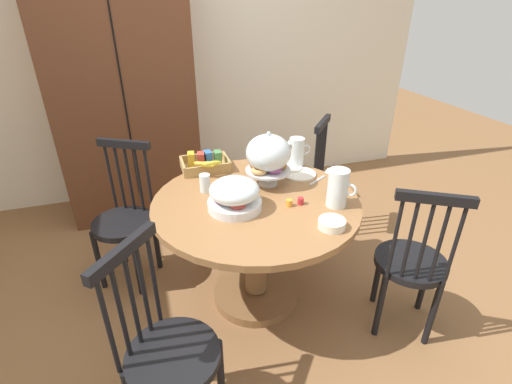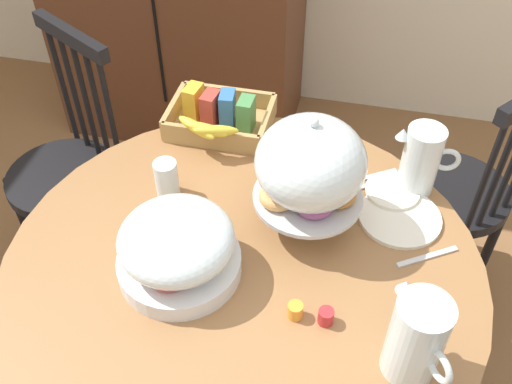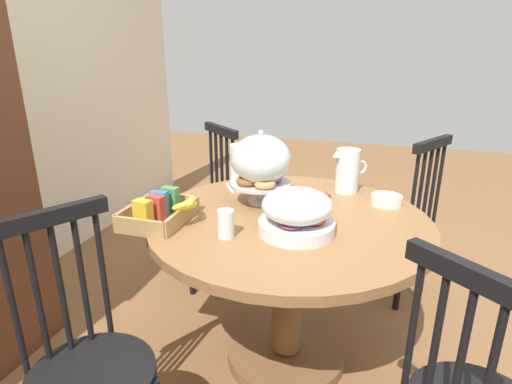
% 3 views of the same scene
% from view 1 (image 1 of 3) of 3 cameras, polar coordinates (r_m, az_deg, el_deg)
% --- Properties ---
extents(ground_plane, '(10.00, 10.00, 0.00)m').
position_cam_1_polar(ground_plane, '(2.56, -3.14, -16.56)').
color(ground_plane, brown).
extents(wall_back, '(4.80, 0.06, 2.60)m').
position_cam_1_polar(wall_back, '(3.66, -11.50, 19.76)').
color(wall_back, silver).
rests_on(wall_back, ground_plane).
extents(wooden_armoire, '(1.18, 0.60, 1.96)m').
position_cam_1_polar(wooden_armoire, '(3.37, -19.20, 12.63)').
color(wooden_armoire, brown).
rests_on(wooden_armoire, ground_plane).
extents(dining_table, '(1.20, 1.20, 0.74)m').
position_cam_1_polar(dining_table, '(2.27, 0.00, -5.85)').
color(dining_table, olive).
rests_on(dining_table, ground_plane).
extents(windsor_chair_near_window, '(0.47, 0.47, 0.97)m').
position_cam_1_polar(windsor_chair_near_window, '(1.75, -13.28, -22.94)').
color(windsor_chair_near_window, black).
rests_on(windsor_chair_near_window, ground_plane).
extents(windsor_chair_by_cabinet, '(0.46, 0.46, 0.97)m').
position_cam_1_polar(windsor_chair_by_cabinet, '(2.30, 22.60, -10.20)').
color(windsor_chair_by_cabinet, black).
rests_on(windsor_chair_by_cabinet, ground_plane).
extents(windsor_chair_facing_door, '(0.47, 0.47, 0.97)m').
position_cam_1_polar(windsor_chair_facing_door, '(3.05, 6.91, 1.68)').
color(windsor_chair_facing_door, black).
rests_on(windsor_chair_facing_door, ground_plane).
extents(windsor_chair_far_side, '(0.45, 0.45, 0.97)m').
position_cam_1_polar(windsor_chair_far_side, '(2.65, -19.34, -4.21)').
color(windsor_chair_far_side, black).
rests_on(windsor_chair_far_side, ground_plane).
extents(pastry_stand_with_dome, '(0.28, 0.28, 0.34)m').
position_cam_1_polar(pastry_stand_with_dome, '(2.26, 1.87, 5.65)').
color(pastry_stand_with_dome, silver).
rests_on(pastry_stand_with_dome, dining_table).
extents(fruit_platter_covered, '(0.30, 0.30, 0.18)m').
position_cam_1_polar(fruit_platter_covered, '(2.04, -3.30, -0.43)').
color(fruit_platter_covered, silver).
rests_on(fruit_platter_covered, dining_table).
extents(orange_juice_pitcher, '(0.18, 0.10, 0.20)m').
position_cam_1_polar(orange_juice_pitcher, '(2.56, 6.21, 5.81)').
color(orange_juice_pitcher, silver).
rests_on(orange_juice_pitcher, dining_table).
extents(milk_pitcher, '(0.14, 0.17, 0.22)m').
position_cam_1_polar(milk_pitcher, '(2.11, 12.34, 0.35)').
color(milk_pitcher, silver).
rests_on(milk_pitcher, dining_table).
extents(cereal_basket, '(0.32, 0.30, 0.12)m').
position_cam_1_polar(cereal_basket, '(2.54, -7.73, 4.36)').
color(cereal_basket, tan).
rests_on(cereal_basket, dining_table).
extents(china_plate_large, '(0.22, 0.22, 0.01)m').
position_cam_1_polar(china_plate_large, '(2.48, 6.59, 2.77)').
color(china_plate_large, white).
rests_on(china_plate_large, dining_table).
extents(china_plate_small, '(0.15, 0.15, 0.01)m').
position_cam_1_polar(china_plate_small, '(2.53, 5.29, 3.72)').
color(china_plate_small, white).
rests_on(china_plate_small, china_plate_large).
extents(cereal_bowl, '(0.14, 0.14, 0.04)m').
position_cam_1_polar(cereal_bowl, '(1.94, 11.49, -4.75)').
color(cereal_bowl, white).
rests_on(cereal_bowl, dining_table).
extents(drinking_glass, '(0.06, 0.06, 0.11)m').
position_cam_1_polar(drinking_glass, '(2.25, -7.79, 1.36)').
color(drinking_glass, silver).
rests_on(drinking_glass, dining_table).
extents(jam_jar_strawberry, '(0.04, 0.04, 0.04)m').
position_cam_1_polar(jam_jar_strawberry, '(2.12, 6.82, -1.37)').
color(jam_jar_strawberry, '#B7282D').
rests_on(jam_jar_strawberry, dining_table).
extents(jam_jar_apricot, '(0.04, 0.04, 0.04)m').
position_cam_1_polar(jam_jar_apricot, '(2.10, 5.07, -1.66)').
color(jam_jar_apricot, orange).
rests_on(jam_jar_apricot, dining_table).
extents(table_knife, '(0.15, 0.10, 0.01)m').
position_cam_1_polar(table_knife, '(2.55, 3.99, 3.59)').
color(table_knife, silver).
rests_on(table_knife, dining_table).
extents(dinner_fork, '(0.15, 0.10, 0.01)m').
position_cam_1_polar(dinner_fork, '(2.56, 3.45, 3.77)').
color(dinner_fork, silver).
rests_on(dinner_fork, dining_table).
extents(soup_spoon, '(0.15, 0.10, 0.01)m').
position_cam_1_polar(soup_spoon, '(2.41, 9.34, 1.77)').
color(soup_spoon, silver).
rests_on(soup_spoon, dining_table).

